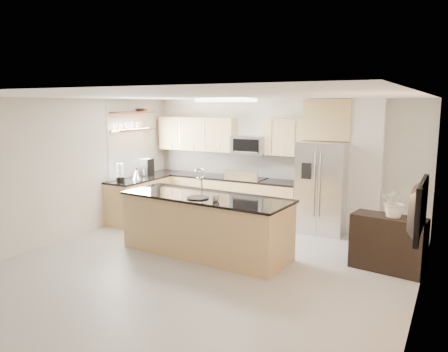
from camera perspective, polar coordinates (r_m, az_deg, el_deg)
The scene contains 26 objects.
floor at distance 6.80m, azimuth -3.21°, elevation -12.13°, with size 6.50×6.50×0.00m, color #B0AEA8.
ceiling at distance 6.33m, azimuth -3.43°, elevation 10.34°, with size 6.00×6.50×0.02m, color white.
wall_back at distance 9.33m, azimuth 7.22°, elevation 1.95°, with size 6.00×0.02×2.60m, color beige.
wall_left at distance 8.40m, azimuth -21.02°, elevation 0.58°, with size 0.02×6.50×2.60m, color beige.
wall_right at distance 5.52m, azimuth 24.29°, elevation -3.92°, with size 0.02×6.50×2.60m, color beige.
back_counter at distance 9.69m, azimuth -0.34°, elevation -2.66°, with size 3.55×0.66×1.44m.
left_counter at distance 9.62m, azimuth -11.08°, elevation -3.00°, with size 0.66×1.50×0.92m.
range at distance 9.41m, azimuth 2.98°, elevation -3.04°, with size 0.76×0.64×1.14m.
upper_cabinets at distance 9.68m, azimuth -0.31°, elevation 5.41°, with size 3.50×0.33×0.75m.
microwave at distance 9.34m, azimuth 3.37°, elevation 4.06°, with size 0.76×0.40×0.40m.
refrigerator at distance 8.71m, azimuth 12.78°, elevation -1.46°, with size 0.92×0.78×1.78m.
partition_column at distance 8.70m, azimuth 18.10°, elevation 1.03°, with size 0.60×0.30×2.60m, color silver.
window at distance 9.64m, azimuth -12.70°, elevation 4.13°, with size 0.04×1.15×1.65m.
shelf_lower at distance 9.61m, azimuth -11.79°, elevation 5.94°, with size 0.30×1.20×0.04m, color brown.
shelf_upper at distance 9.59m, azimuth -11.87°, elevation 8.14°, with size 0.30×1.20×0.04m, color brown.
ceiling_fixture at distance 7.92m, azimuth 0.26°, elevation 9.86°, with size 1.00×0.50×0.06m, color white.
island at distance 7.35m, azimuth -2.41°, elevation -6.36°, with size 2.95×1.23×1.42m.
credenza at distance 7.09m, azimuth 20.62°, elevation -8.23°, with size 1.05×0.44×0.84m, color black.
cup at distance 6.82m, azimuth -1.10°, elevation -2.90°, with size 0.12×0.12×0.09m, color silver.
platter at distance 7.02m, azimuth -3.46°, elevation -2.86°, with size 0.36×0.36×0.02m, color black.
blender at distance 9.10m, azimuth -13.39°, elevation 0.23°, with size 0.17×0.17×0.39m.
kettle at distance 9.40m, azimuth -11.36°, elevation 0.22°, with size 0.19×0.19×0.24m.
coffee_maker at distance 9.78m, azimuth -10.02°, elevation 1.06°, with size 0.20×0.26×0.39m.
bowl at distance 9.85m, azimuth -10.61°, elevation 8.57°, with size 0.37×0.37×0.09m, color silver.
flower_vase at distance 6.87m, azimuth 21.58°, elevation -2.10°, with size 0.65×0.56×0.72m, color silver.
television at distance 5.32m, azimuth 23.19°, elevation -3.77°, with size 1.08×0.14×0.62m, color black.
Camera 1 is at (3.33, -5.38, 2.49)m, focal length 35.00 mm.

